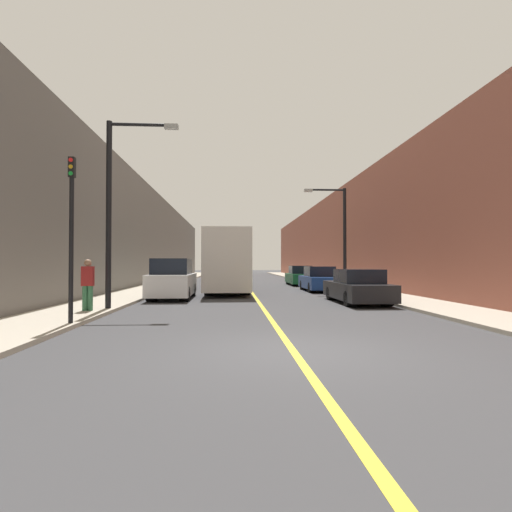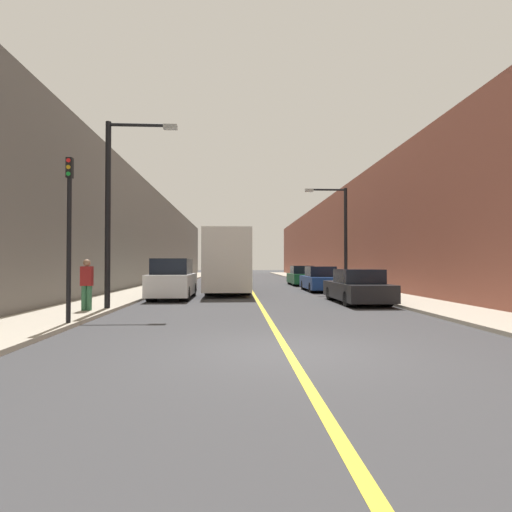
{
  "view_description": "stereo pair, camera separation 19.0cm",
  "coord_description": "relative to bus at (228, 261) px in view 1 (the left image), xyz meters",
  "views": [
    {
      "loc": [
        -1.2,
        -7.73,
        1.7
      ],
      "look_at": [
        -0.02,
        11.69,
        2.08
      ],
      "focal_mm": 28.0,
      "sensor_mm": 36.0,
      "label": 1
    },
    {
      "loc": [
        -1.01,
        -7.74,
        1.7
      ],
      "look_at": [
        -0.02,
        11.69,
        2.08
      ],
      "focal_mm": 28.0,
      "sensor_mm": 36.0,
      "label": 2
    }
  ],
  "objects": [
    {
      "name": "building_row_left",
      "position": [
        -8.52,
        11.97,
        2.21
      ],
      "size": [
        4.0,
        72.0,
        8.19
      ],
      "primitive_type": "cube",
      "color": "#66605B",
      "rests_on": "ground"
    },
    {
      "name": "bus",
      "position": [
        0.0,
        0.0,
        0.0
      ],
      "size": [
        2.47,
        12.91,
        3.52
      ],
      "color": "silver",
      "rests_on": "ground"
    },
    {
      "name": "street_lamp_right",
      "position": [
        6.78,
        -2.1,
        1.82
      ],
      "size": [
        2.56,
        0.24,
        6.15
      ],
      "color": "black",
      "rests_on": "sidewalk_right"
    },
    {
      "name": "traffic_light",
      "position": [
        -4.07,
        -14.76,
        0.66
      ],
      "size": [
        0.16,
        0.18,
        4.47
      ],
      "color": "black",
      "rests_on": "sidewalk_left"
    },
    {
      "name": "sidewalk_left",
      "position": [
        -5.2,
        11.97,
        -1.82
      ],
      "size": [
        2.64,
        72.0,
        0.12
      ],
      "primitive_type": "cube",
      "color": "#A89E8C",
      "rests_on": "ground"
    },
    {
      "name": "building_row_right",
      "position": [
        11.39,
        11.97,
        2.21
      ],
      "size": [
        4.0,
        72.0,
        8.17
      ],
      "primitive_type": "cube",
      "color": "brown",
      "rests_on": "ground"
    },
    {
      "name": "parked_suv_left",
      "position": [
        -2.64,
        -6.15,
        -0.98
      ],
      "size": [
        1.92,
        4.45,
        1.95
      ],
      "color": "silver",
      "rests_on": "ground"
    },
    {
      "name": "car_right_far",
      "position": [
        5.63,
        5.66,
        -1.18
      ],
      "size": [
        1.77,
        4.47,
        1.55
      ],
      "color": "#145128",
      "rests_on": "ground"
    },
    {
      "name": "ground_plane",
      "position": [
        1.44,
        -18.03,
        -1.88
      ],
      "size": [
        200.0,
        200.0,
        0.0
      ],
      "primitive_type": "plane",
      "color": "#38383A"
    },
    {
      "name": "car_right_mid",
      "position": [
        5.65,
        -1.2,
        -1.19
      ],
      "size": [
        1.79,
        4.47,
        1.54
      ],
      "color": "navy",
      "rests_on": "ground"
    },
    {
      "name": "street_lamp_left",
      "position": [
        -3.93,
        -11.19,
        2.12
      ],
      "size": [
        2.56,
        0.24,
        6.73
      ],
      "color": "black",
      "rests_on": "sidewalk_left"
    },
    {
      "name": "road_center_line",
      "position": [
        1.44,
        11.97,
        -1.87
      ],
      "size": [
        0.16,
        72.0,
        0.01
      ],
      "primitive_type": "cube",
      "color": "gold",
      "rests_on": "ground"
    },
    {
      "name": "car_right_near",
      "position": [
        5.68,
        -8.75,
        -1.21
      ],
      "size": [
        1.89,
        4.76,
        1.47
      ],
      "color": "black",
      "rests_on": "ground"
    },
    {
      "name": "pedestrian",
      "position": [
        -4.64,
        -11.89,
        -0.86
      ],
      "size": [
        0.38,
        0.24,
        1.74
      ],
      "color": "#336B47",
      "rests_on": "sidewalk_left"
    },
    {
      "name": "sidewalk_right",
      "position": [
        8.07,
        11.97,
        -1.82
      ],
      "size": [
        2.64,
        72.0,
        0.12
      ],
      "primitive_type": "cube",
      "color": "#A89E8C",
      "rests_on": "ground"
    }
  ]
}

